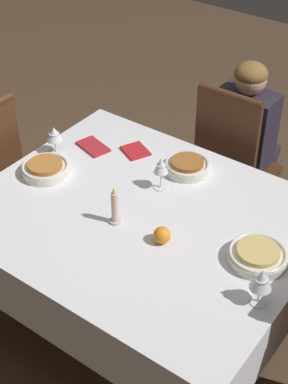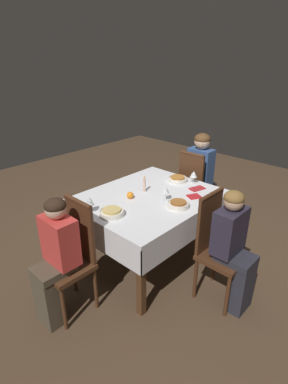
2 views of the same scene
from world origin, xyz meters
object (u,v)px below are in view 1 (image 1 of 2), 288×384
at_px(bowl_north, 187,166).
at_px(candle_centerpiece, 115,209).
at_px(person_child_dark, 248,143).
at_px(bowl_east, 258,255).
at_px(napkin_red_folded, 135,151).
at_px(wine_glass_north, 161,166).
at_px(orange_fruit, 162,235).
at_px(napkin_spare_side, 93,147).
at_px(dining_table, 142,229).
at_px(wine_glass_west, 54,135).
at_px(wine_glass_east, 261,280).
at_px(bowl_west, 45,168).
at_px(chair_north, 232,164).

relative_size(bowl_north, candle_centerpiece, 1.20).
relative_size(person_child_dark, candle_centerpiece, 6.26).
xyz_separation_m(bowl_east, napkin_red_folded, (-0.80, 0.32, -0.02)).
distance_m(person_child_dark, wine_glass_north, 0.81).
bearing_deg(bowl_north, wine_glass_north, -97.96).
xyz_separation_m(orange_fruit, napkin_spare_side, (-0.64, 0.35, -0.03)).
distance_m(dining_table, candle_centerpiece, 0.19).
bearing_deg(wine_glass_west, bowl_north, 22.12).
relative_size(wine_glass_east, candle_centerpiece, 0.90).
distance_m(dining_table, wine_glass_west, 0.64).
bearing_deg(wine_glass_north, bowl_west, -155.47).
xyz_separation_m(person_child_dark, wine_glass_north, (-0.03, -0.77, 0.27)).
xyz_separation_m(wine_glass_north, napkin_spare_side, (-0.44, 0.07, -0.11)).
bearing_deg(bowl_north, chair_north, 88.91).
bearing_deg(wine_glass_east, bowl_west, 173.87).
xyz_separation_m(chair_north, napkin_red_folded, (-0.29, -0.45, 0.21)).
xyz_separation_m(wine_glass_west, wine_glass_east, (1.20, -0.27, 0.01)).
bearing_deg(bowl_north, dining_table, -87.50).
distance_m(bowl_east, napkin_red_folded, 0.86).
relative_size(dining_table, bowl_west, 6.39).
relative_size(chair_north, wine_glass_west, 7.34).
bearing_deg(napkin_spare_side, candle_centerpiece, -40.82).
height_order(wine_glass_west, napkin_spare_side, wine_glass_west).
bearing_deg(orange_fruit, napkin_red_folded, 136.05).
bearing_deg(candle_centerpiece, napkin_red_folded, 117.60).
distance_m(wine_glass_west, wine_glass_east, 1.23).
distance_m(dining_table, wine_glass_north, 0.28).
relative_size(bowl_west, candle_centerpiece, 1.26).
bearing_deg(napkin_spare_side, wine_glass_west, -131.70).
distance_m(chair_north, napkin_red_folded, 0.57).
xyz_separation_m(wine_glass_west, napkin_red_folded, (0.30, 0.22, -0.09)).
xyz_separation_m(chair_north, person_child_dark, (0.00, 0.16, 0.05)).
bearing_deg(person_child_dark, napkin_spare_side, 56.03).
relative_size(wine_glass_north, napkin_red_folded, 0.99).
xyz_separation_m(wine_glass_north, candle_centerpiece, (-0.02, -0.30, -0.05)).
distance_m(bowl_north, orange_fruit, 0.49).
bearing_deg(bowl_west, napkin_spare_side, 82.63).
relative_size(chair_north, orange_fruit, 14.58).
relative_size(chair_north, person_child_dark, 0.93).
bearing_deg(candle_centerpiece, napkin_spare_side, 139.18).
xyz_separation_m(wine_glass_west, bowl_north, (0.58, 0.24, -0.07)).
xyz_separation_m(dining_table, napkin_spare_side, (-0.48, 0.26, 0.09)).
bearing_deg(bowl_west, wine_glass_west, 117.66).
xyz_separation_m(bowl_east, wine_glass_north, (-0.55, 0.16, 0.08)).
bearing_deg(bowl_east, bowl_north, 147.81).
relative_size(dining_table, orange_fruit, 20.10).
distance_m(dining_table, napkin_red_folded, 0.46).
distance_m(bowl_west, bowl_north, 0.63).
bearing_deg(candle_centerpiece, bowl_north, 85.04).
distance_m(wine_glass_west, wine_glass_north, 0.56).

